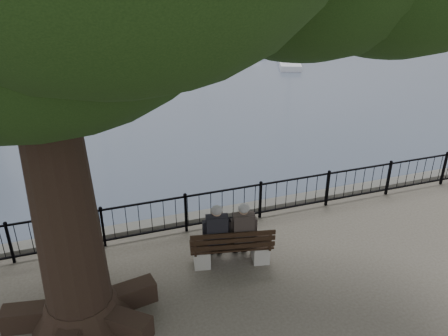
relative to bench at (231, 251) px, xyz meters
name	(u,v)px	position (x,y,z in m)	size (l,w,h in m)	color
harbor	(218,230)	(0.37, 2.10, -0.84)	(260.00, 260.00, 1.20)	#504E48
railing	(224,205)	(0.37, 1.60, 0.22)	(22.06, 0.06, 1.00)	black
bench	(231,251)	(0.00, 0.00, 0.00)	(1.90, 0.90, 0.97)	#9A9995
person_left	(216,235)	(-0.30, 0.17, 0.37)	(0.53, 0.81, 1.53)	black
person_right	(242,233)	(0.26, 0.05, 0.37)	(0.53, 0.81, 1.53)	#282320
lion_monument	(112,9)	(2.37, 49.03, 0.88)	(5.98, 5.98, 8.83)	#504E48
sailboat_b	(97,79)	(-1.49, 21.79, -1.02)	(3.74, 5.92, 11.24)	silver
sailboat_d	(289,61)	(13.00, 23.20, -1.06)	(3.45, 5.63, 8.80)	silver
sailboat_f	(120,43)	(1.54, 35.64, -0.99)	(3.03, 5.39, 11.50)	silver
sailboat_g	(203,39)	(9.70, 35.57, -1.04)	(3.40, 5.73, 10.07)	silver
sailboat_h	(73,37)	(-2.52, 40.66, -1.00)	(3.39, 5.39, 11.40)	silver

